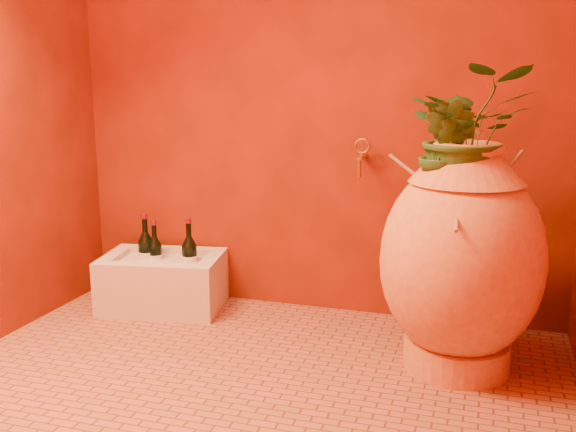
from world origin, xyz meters
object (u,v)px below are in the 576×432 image
(wine_bottle_b, at_px, (146,254))
(wall_tap, at_px, (361,156))
(wine_bottle_c, at_px, (190,258))
(wine_bottle_a, at_px, (155,257))
(amphora, at_px, (461,259))
(stone_basin, at_px, (163,283))

(wine_bottle_b, relative_size, wall_tap, 1.90)
(wine_bottle_c, bearing_deg, wall_tap, 8.73)
(wine_bottle_a, bearing_deg, amphora, -10.88)
(wine_bottle_b, height_order, wine_bottle_c, wine_bottle_b)
(wine_bottle_c, distance_m, wall_tap, 1.02)
(stone_basin, height_order, wine_bottle_a, wine_bottle_a)
(stone_basin, height_order, wine_bottle_c, wine_bottle_c)
(wine_bottle_a, distance_m, wine_bottle_c, 0.20)
(wine_bottle_a, relative_size, wall_tap, 1.70)
(stone_basin, relative_size, wine_bottle_a, 2.18)
(stone_basin, bearing_deg, wall_tap, 9.12)
(stone_basin, distance_m, wall_tap, 1.22)
(wine_bottle_b, xyz_separation_m, wall_tap, (1.09, 0.14, 0.54))
(amphora, bearing_deg, wine_bottle_c, 167.49)
(stone_basin, xyz_separation_m, wine_bottle_a, (-0.05, 0.03, 0.13))
(stone_basin, bearing_deg, wine_bottle_c, 11.44)
(wine_bottle_b, relative_size, wine_bottle_c, 1.03)
(stone_basin, xyz_separation_m, wall_tap, (1.00, 0.16, 0.68))
(amphora, height_order, wall_tap, amphora)
(wall_tap, bearing_deg, wine_bottle_b, -172.48)
(amphora, relative_size, wall_tap, 5.25)
(stone_basin, bearing_deg, amphora, -10.29)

